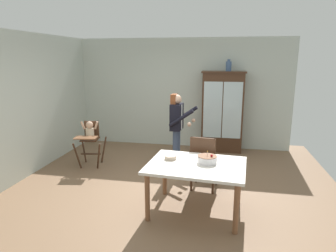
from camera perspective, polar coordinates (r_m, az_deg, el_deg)
The scene contains 11 objects.
ground_plane at distance 5.29m, azimuth -1.53°, elevation -11.78°, with size 6.24×6.24×0.00m, color brown.
wall_back at distance 7.45m, azimuth 2.70°, elevation 6.32°, with size 5.32×0.06×2.70m, color beige.
wall_left at distance 6.01m, azimuth -26.97°, elevation 3.29°, with size 0.06×5.32×2.70m, color beige.
china_cabinet at distance 7.17m, azimuth 10.46°, elevation 2.75°, with size 1.01×0.48×1.92m.
ceramic_vase at distance 7.07m, azimuth 11.65°, elevation 11.31°, with size 0.13×0.13×0.27m.
high_chair_with_toddler at distance 6.32m, azimuth -14.86°, elevation -1.76°, with size 0.66×0.75×0.95m.
adult_person at distance 5.87m, azimuth 1.75°, elevation 0.71°, with size 0.53×0.52×1.53m.
dining_table at distance 4.30m, azimuth 5.48°, elevation -8.48°, with size 1.46×1.15×0.74m.
birthday_cake at distance 4.32m, azimuth 7.60°, elevation -6.41°, with size 0.28×0.28×0.19m.
serving_bowl at distance 4.44m, azimuth 0.49°, elevation -6.07°, with size 0.18×0.18×0.06m, color #C6AD93.
dining_chair_far_side at distance 5.02m, azimuth 6.90°, elevation -6.45°, with size 0.50×0.50×0.96m.
Camera 1 is at (1.03, -4.69, 2.23)m, focal length 31.52 mm.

